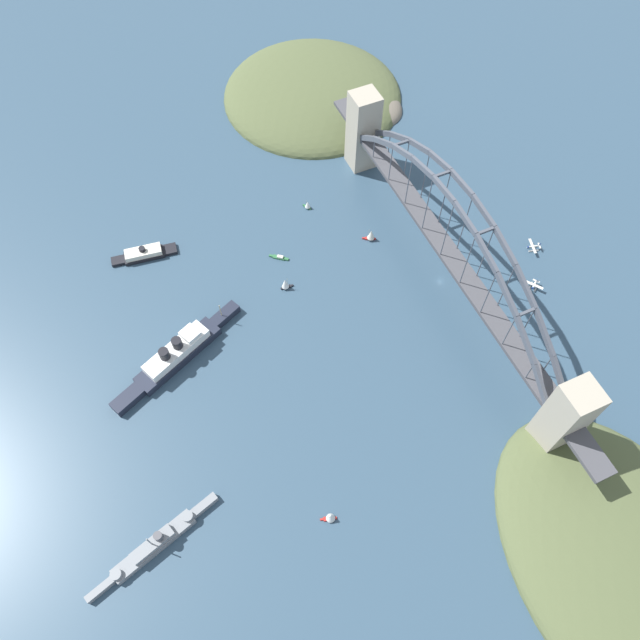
% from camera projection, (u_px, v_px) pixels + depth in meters
% --- Properties ---
extents(ground_plane, '(1400.00, 1400.00, 0.00)m').
position_uv_depth(ground_plane, '(440.00, 281.00, 366.49)').
color(ground_plane, '#334C60').
extents(harbor_arch_bridge, '(280.88, 16.95, 72.64)m').
position_uv_depth(harbor_arch_bridge, '(449.00, 250.00, 341.24)').
color(harbor_arch_bridge, '#ADA38E').
rests_on(harbor_arch_bridge, ground).
extents(headland_west_shore, '(161.62, 105.75, 27.56)m').
position_uv_depth(headland_west_shore, '(637.00, 575.00, 280.85)').
color(headland_west_shore, '#515B38').
rests_on(headland_west_shore, ground).
extents(headland_east_shore, '(132.95, 131.00, 29.39)m').
position_uv_depth(headland_east_shore, '(316.00, 97.00, 453.23)').
color(headland_east_shore, '#515B38').
rests_on(headland_east_shore, ground).
extents(ocean_liner, '(42.54, 83.75, 17.05)m').
position_uv_depth(ocean_liner, '(177.00, 354.00, 334.91)').
color(ocean_liner, '#1E2333').
rests_on(ocean_liner, ground).
extents(naval_cruiser, '(24.30, 69.20, 16.96)m').
position_uv_depth(naval_cruiser, '(155.00, 545.00, 284.84)').
color(naval_cruiser, gray).
rests_on(naval_cruiser, ground).
extents(harbor_ferry_steamer, '(12.94, 40.38, 8.12)m').
position_uv_depth(harbor_ferry_steamer, '(144.00, 254.00, 374.05)').
color(harbor_ferry_steamer, black).
rests_on(harbor_ferry_steamer, ground).
extents(seaplane_taxiing_near_bridge, '(9.94, 8.62, 5.18)m').
position_uv_depth(seaplane_taxiing_near_bridge, '(534.00, 285.00, 362.10)').
color(seaplane_taxiing_near_bridge, '#B7B7B2').
rests_on(seaplane_taxiing_near_bridge, ground).
extents(seaplane_second_in_formation, '(11.47, 8.58, 5.07)m').
position_uv_depth(seaplane_second_in_formation, '(533.00, 247.00, 377.12)').
color(seaplane_second_in_formation, '#B7B7B2').
rests_on(seaplane_second_in_formation, ground).
extents(small_boat_0, '(4.58, 7.83, 9.38)m').
position_uv_depth(small_boat_0, '(285.00, 284.00, 360.14)').
color(small_boat_0, black).
rests_on(small_boat_0, ground).
extents(small_boat_1, '(6.13, 4.78, 6.49)m').
position_uv_depth(small_boat_1, '(308.00, 205.00, 394.01)').
color(small_boat_1, '#2D6B3D').
rests_on(small_boat_1, ground).
extents(small_boat_2, '(8.94, 10.55, 2.15)m').
position_uv_depth(small_boat_2, '(279.00, 257.00, 374.73)').
color(small_boat_2, '#2D6B3D').
rests_on(small_boat_2, ground).
extents(small_boat_3, '(6.31, 8.04, 9.25)m').
position_uv_depth(small_boat_3, '(371.00, 235.00, 379.42)').
color(small_boat_3, '#B2231E').
rests_on(small_boat_3, ground).
extents(small_boat_4, '(5.63, 8.00, 7.34)m').
position_uv_depth(small_boat_4, '(330.00, 517.00, 290.98)').
color(small_boat_4, '#B2231E').
rests_on(small_boat_4, ground).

